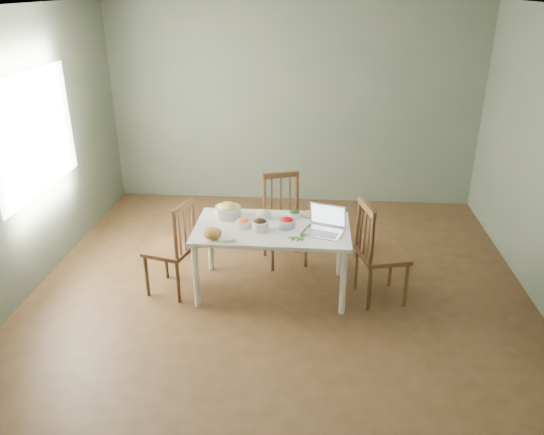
# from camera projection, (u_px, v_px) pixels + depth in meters

# --- Properties ---
(floor) EXTENTS (5.00, 5.00, 0.00)m
(floor) POSITION_uv_depth(u_px,v_px,m) (280.00, 289.00, 5.43)
(floor) COLOR #442E16
(floor) RESTS_ON ground
(ceiling) EXTENTS (5.00, 5.00, 0.00)m
(ceiling) POSITION_uv_depth(u_px,v_px,m) (282.00, 6.00, 4.33)
(ceiling) COLOR white
(ceiling) RESTS_ON ground
(wall_back) EXTENTS (5.00, 0.00, 2.70)m
(wall_back) POSITION_uv_depth(u_px,v_px,m) (293.00, 106.00, 7.16)
(wall_back) COLOR slate
(wall_back) RESTS_ON ground
(wall_front) EXTENTS (5.00, 0.00, 2.70)m
(wall_front) POSITION_uv_depth(u_px,v_px,m) (247.00, 322.00, 2.61)
(wall_front) COLOR slate
(wall_front) RESTS_ON ground
(wall_left) EXTENTS (0.00, 5.00, 2.70)m
(wall_left) POSITION_uv_depth(u_px,v_px,m) (20.00, 157.00, 5.07)
(wall_left) COLOR slate
(wall_left) RESTS_ON ground
(window_left) EXTENTS (0.04, 1.60, 1.20)m
(window_left) POSITION_uv_depth(u_px,v_px,m) (35.00, 133.00, 5.28)
(window_left) COLOR white
(window_left) RESTS_ON ground
(dining_table) EXTENTS (1.51, 0.85, 0.71)m
(dining_table) POSITION_uv_depth(u_px,v_px,m) (272.00, 259.00, 5.29)
(dining_table) COLOR white
(dining_table) RESTS_ON floor
(chair_far) EXTENTS (0.55, 0.54, 0.99)m
(chair_far) POSITION_uv_depth(u_px,v_px,m) (285.00, 221.00, 5.78)
(chair_far) COLOR #56311F
(chair_far) RESTS_ON floor
(chair_left) EXTENTS (0.51, 0.52, 0.98)m
(chair_left) POSITION_uv_depth(u_px,v_px,m) (170.00, 247.00, 5.23)
(chair_left) COLOR #56311F
(chair_left) RESTS_ON floor
(chair_right) EXTENTS (0.53, 0.54, 1.02)m
(chair_right) POSITION_uv_depth(u_px,v_px,m) (383.00, 252.00, 5.08)
(chair_right) COLOR #56311F
(chair_right) RESTS_ON floor
(bread_boule) EXTENTS (0.20, 0.20, 0.11)m
(bread_boule) POSITION_uv_depth(u_px,v_px,m) (212.00, 233.00, 4.88)
(bread_boule) COLOR tan
(bread_boule) RESTS_ON dining_table
(butter_stick) EXTENTS (0.12, 0.08, 0.03)m
(butter_stick) POSITION_uv_depth(u_px,v_px,m) (229.00, 240.00, 4.84)
(butter_stick) COLOR white
(butter_stick) RESTS_ON dining_table
(bowl_squash) EXTENTS (0.34, 0.34, 0.15)m
(bowl_squash) POSITION_uv_depth(u_px,v_px,m) (228.00, 210.00, 5.33)
(bowl_squash) COLOR gold
(bowl_squash) RESTS_ON dining_table
(bowl_carrot) EXTENTS (0.18, 0.18, 0.08)m
(bowl_carrot) POSITION_uv_depth(u_px,v_px,m) (244.00, 223.00, 5.13)
(bowl_carrot) COLOR orange
(bowl_carrot) RESTS_ON dining_table
(bowl_onion) EXTENTS (0.20, 0.20, 0.09)m
(bowl_onion) POSITION_uv_depth(u_px,v_px,m) (263.00, 214.00, 5.31)
(bowl_onion) COLOR white
(bowl_onion) RESTS_ON dining_table
(bowl_mushroom) EXTENTS (0.19, 0.19, 0.11)m
(bowl_mushroom) POSITION_uv_depth(u_px,v_px,m) (260.00, 224.00, 5.07)
(bowl_mushroom) COLOR black
(bowl_mushroom) RESTS_ON dining_table
(bowl_redpep) EXTENTS (0.20, 0.20, 0.10)m
(bowl_redpep) POSITION_uv_depth(u_px,v_px,m) (287.00, 223.00, 5.12)
(bowl_redpep) COLOR red
(bowl_redpep) RESTS_ON dining_table
(bowl_broccoli) EXTENTS (0.14, 0.14, 0.08)m
(bowl_broccoli) POSITION_uv_depth(u_px,v_px,m) (295.00, 214.00, 5.33)
(bowl_broccoli) COLOR #1D431B
(bowl_broccoli) RESTS_ON dining_table
(flatbread) EXTENTS (0.19, 0.19, 0.02)m
(flatbread) POSITION_uv_depth(u_px,v_px,m) (311.00, 214.00, 5.40)
(flatbread) COLOR #E5C985
(flatbread) RESTS_ON dining_table
(basil_bunch) EXTENTS (0.18, 0.18, 0.02)m
(basil_bunch) POSITION_uv_depth(u_px,v_px,m) (296.00, 237.00, 4.91)
(basil_bunch) COLOR #26641A
(basil_bunch) RESTS_ON dining_table
(laptop) EXTENTS (0.44, 0.40, 0.25)m
(laptop) POSITION_uv_depth(u_px,v_px,m) (323.00, 221.00, 4.96)
(laptop) COLOR silver
(laptop) RESTS_ON dining_table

